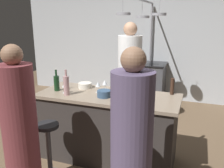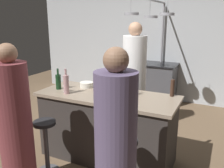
% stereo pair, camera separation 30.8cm
% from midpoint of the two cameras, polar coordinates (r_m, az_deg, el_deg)
% --- Properties ---
extents(ground_plane, '(9.00, 9.00, 0.00)m').
position_cam_midpoint_polar(ground_plane, '(3.45, 1.55, -16.90)').
color(ground_plane, brown).
extents(back_wall, '(6.40, 0.16, 2.60)m').
position_cam_midpoint_polar(back_wall, '(5.67, 13.68, 9.40)').
color(back_wall, '#B2B7BC').
rests_on(back_wall, ground_plane).
extents(kitchen_island, '(1.80, 0.72, 0.90)m').
position_cam_midpoint_polar(kitchen_island, '(3.23, 1.60, -10.08)').
color(kitchen_island, '#332D2B').
rests_on(kitchen_island, ground_plane).
extents(stove_range, '(0.80, 0.64, 0.89)m').
position_cam_midpoint_polar(stove_range, '(5.44, 12.21, 0.09)').
color(stove_range, '#47474C').
rests_on(stove_range, ground_plane).
extents(chef, '(0.38, 0.38, 1.78)m').
position_cam_midpoint_polar(chef, '(3.93, 7.47, 0.28)').
color(chef, white).
rests_on(chef, ground_plane).
extents(bar_stool_left, '(0.28, 0.28, 0.68)m').
position_cam_midpoint_polar(bar_stool_left, '(3.03, -12.43, -13.93)').
color(bar_stool_left, '#4C4C51').
rests_on(bar_stool_left, ground_plane).
extents(guest_left, '(0.34, 0.34, 1.62)m').
position_cam_midpoint_polar(guest_left, '(2.63, -18.75, -9.95)').
color(guest_left, brown).
rests_on(guest_left, ground_plane).
extents(bar_stool_right, '(0.28, 0.28, 0.68)m').
position_cam_midpoint_polar(bar_stool_right, '(2.60, 6.54, -18.92)').
color(bar_stool_right, '#4C4C51').
rests_on(bar_stool_right, ground_plane).
extents(guest_right, '(0.35, 0.35, 1.64)m').
position_cam_midpoint_polar(guest_right, '(2.07, 5.30, -16.12)').
color(guest_right, '#594C6B').
rests_on(guest_right, ground_plane).
extents(overhead_pot_rack, '(0.90, 1.33, 2.17)m').
position_cam_midpoint_polar(overhead_pot_rack, '(4.77, 11.69, 13.17)').
color(overhead_pot_rack, gray).
rests_on(overhead_pot_rack, ground_plane).
extents(pepper_mill, '(0.05, 0.05, 0.21)m').
position_cam_midpoint_polar(pepper_mill, '(3.10, 16.85, -0.97)').
color(pepper_mill, '#382319').
rests_on(pepper_mill, kitchen_island).
extents(wine_bottle_dark, '(0.07, 0.07, 0.30)m').
position_cam_midpoint_polar(wine_bottle_dark, '(3.02, 3.99, -0.54)').
color(wine_bottle_dark, black).
rests_on(wine_bottle_dark, kitchen_island).
extents(wine_bottle_amber, '(0.07, 0.07, 0.32)m').
position_cam_midpoint_polar(wine_bottle_amber, '(2.97, 6.46, -0.72)').
color(wine_bottle_amber, brown).
rests_on(wine_bottle_amber, kitchen_island).
extents(wine_bottle_red, '(0.07, 0.07, 0.29)m').
position_cam_midpoint_polar(wine_bottle_red, '(3.32, -9.99, 0.58)').
color(wine_bottle_red, '#143319').
rests_on(wine_bottle_red, kitchen_island).
extents(wine_bottle_rose, '(0.07, 0.07, 0.33)m').
position_cam_midpoint_polar(wine_bottle_rose, '(3.09, -7.99, -0.02)').
color(wine_bottle_rose, '#B78C8E').
rests_on(wine_bottle_rose, kitchen_island).
extents(wine_glass_near_right_guest, '(0.07, 0.07, 0.15)m').
position_cam_midpoint_polar(wine_glass_near_right_guest, '(3.21, 1.13, 0.28)').
color(wine_glass_near_right_guest, silver).
rests_on(wine_glass_near_right_guest, kitchen_island).
extents(wine_glass_by_chef, '(0.07, 0.07, 0.15)m').
position_cam_midpoint_polar(wine_glass_by_chef, '(3.19, -8.29, -0.01)').
color(wine_glass_by_chef, silver).
rests_on(wine_glass_by_chef, kitchen_island).
extents(wine_glass_near_left_guest, '(0.07, 0.07, 0.15)m').
position_cam_midpoint_polar(wine_glass_near_left_guest, '(3.13, -0.58, -0.11)').
color(wine_glass_near_left_guest, silver).
rests_on(wine_glass_near_left_guest, kitchen_island).
extents(mixing_bowl_ceramic, '(0.19, 0.19, 0.07)m').
position_cam_midpoint_polar(mixing_bowl_ceramic, '(3.38, -3.46, -0.19)').
color(mixing_bowl_ceramic, silver).
rests_on(mixing_bowl_ceramic, kitchen_island).
extents(mixing_bowl_blue, '(0.17, 0.17, 0.08)m').
position_cam_midpoint_polar(mixing_bowl_blue, '(2.96, 0.61, -2.28)').
color(mixing_bowl_blue, '#334C6B').
rests_on(mixing_bowl_blue, kitchen_island).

